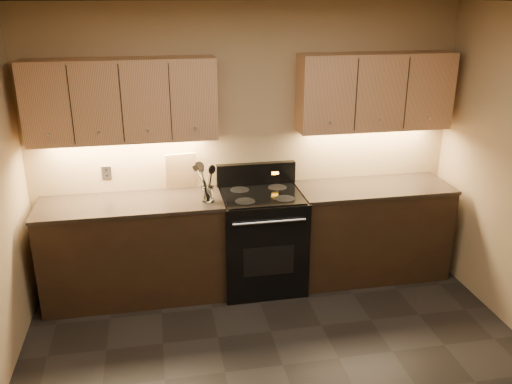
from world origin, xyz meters
The scene contains 15 objects.
ceiling centered at (0.00, 0.00, 2.60)m, with size 4.00×4.00×0.00m, color silver.
wall_back centered at (0.00, 2.00, 1.30)m, with size 4.00×0.04×2.60m, color tan.
counter_left centered at (-1.10, 1.70, 0.47)m, with size 1.62×0.62×0.93m.
counter_right centered at (1.18, 1.70, 0.47)m, with size 1.46×0.62×0.93m.
stove centered at (0.08, 1.68, 0.48)m, with size 0.76×0.68×1.14m.
upper_cab_left centered at (-1.10, 1.85, 1.80)m, with size 1.60×0.30×0.70m, color tan.
upper_cab_right centered at (1.18, 1.85, 1.80)m, with size 1.44×0.30×0.70m, color tan.
outlet_plate centered at (-1.30, 1.99, 1.12)m, with size 0.09×0.01×0.12m, color #B2B5BA.
utensil_crock centered at (-0.42, 1.60, 0.99)m, with size 0.14×0.14×0.14m.
cutting_board centered at (-0.63, 1.96, 1.11)m, with size 0.28×0.02×0.36m, color #DEB877.
wooden_spoon centered at (-0.45, 1.60, 1.10)m, with size 0.06×0.06×0.31m, color #DEB877, non-canonical shape.
black_spoon centered at (-0.42, 1.63, 1.10)m, with size 0.06×0.06×0.32m, color black, non-canonical shape.
black_turner centered at (-0.42, 1.59, 1.10)m, with size 0.08×0.08×0.32m, color black, non-canonical shape.
steel_spatula centered at (-0.39, 1.61, 1.12)m, with size 0.08×0.08×0.35m, color silver, non-canonical shape.
steel_skimmer centered at (-0.38, 1.60, 1.12)m, with size 0.09×0.09×0.34m, color silver, non-canonical shape.
Camera 1 is at (-0.84, -2.86, 2.67)m, focal length 38.00 mm.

